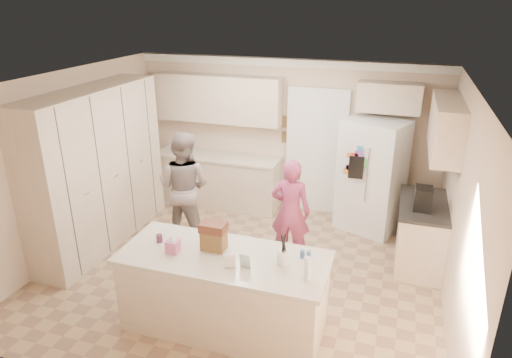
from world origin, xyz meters
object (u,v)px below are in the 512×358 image
(tissue_box, at_px, (173,246))
(teen_girl, at_px, (290,212))
(island_base, at_px, (225,293))
(utensil_crock, at_px, (283,257))
(refrigerator, at_px, (372,176))
(coffee_maker, at_px, (423,198))
(dollhouse_body, at_px, (214,240))
(teen_boy, at_px, (184,187))

(tissue_box, relative_size, teen_girl, 0.09)
(island_base, height_order, utensil_crock, utensil_crock)
(refrigerator, relative_size, coffee_maker, 6.00)
(tissue_box, bearing_deg, island_base, 10.30)
(tissue_box, bearing_deg, dollhouse_body, 26.57)
(tissue_box, xyz_separation_m, teen_girl, (0.90, 1.71, -0.23))
(island_base, bearing_deg, refrigerator, 65.86)
(refrigerator, xyz_separation_m, coffee_maker, (0.73, -1.05, 0.17))
(dollhouse_body, bearing_deg, utensil_crock, -3.58)
(refrigerator, distance_m, dollhouse_body, 3.21)
(teen_boy, bearing_deg, island_base, 129.36)
(utensil_crock, height_order, dollhouse_body, dollhouse_body)
(tissue_box, bearing_deg, utensil_crock, 7.13)
(dollhouse_body, relative_size, teen_girl, 0.17)
(dollhouse_body, xyz_separation_m, teen_boy, (-1.17, 1.62, -0.17))
(refrigerator, distance_m, teen_boy, 2.92)
(coffee_maker, xyz_separation_m, dollhouse_body, (-2.20, -1.80, -0.03))
(tissue_box, distance_m, teen_girl, 1.94)
(teen_girl, bearing_deg, dollhouse_body, 70.08)
(island_base, bearing_deg, utensil_crock, 4.40)
(refrigerator, relative_size, tissue_box, 12.86)
(refrigerator, bearing_deg, teen_girl, -104.62)
(coffee_maker, relative_size, teen_girl, 0.20)
(coffee_maker, xyz_separation_m, teen_boy, (-3.37, -0.18, -0.20))
(refrigerator, height_order, tissue_box, refrigerator)
(coffee_maker, bearing_deg, tissue_box, -142.43)
(island_base, distance_m, teen_girl, 1.68)
(coffee_maker, relative_size, tissue_box, 2.14)
(refrigerator, xyz_separation_m, teen_boy, (-2.65, -1.24, -0.03))
(utensil_crock, bearing_deg, island_base, -175.60)
(coffee_maker, xyz_separation_m, utensil_crock, (-1.40, -1.85, -0.07))
(island_base, xyz_separation_m, tissue_box, (-0.55, -0.10, 0.56))
(utensil_crock, distance_m, teen_girl, 1.60)
(tissue_box, bearing_deg, coffee_maker, 37.57)
(refrigerator, xyz_separation_m, tissue_box, (-1.87, -3.05, 0.10))
(island_base, bearing_deg, tissue_box, -169.70)
(refrigerator, xyz_separation_m, island_base, (-1.32, -2.95, -0.46))
(refrigerator, distance_m, tissue_box, 3.58)
(island_base, relative_size, teen_boy, 1.27)
(coffee_maker, height_order, dollhouse_body, coffee_maker)
(utensil_crock, bearing_deg, teen_boy, 139.80)
(coffee_maker, bearing_deg, island_base, -137.17)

